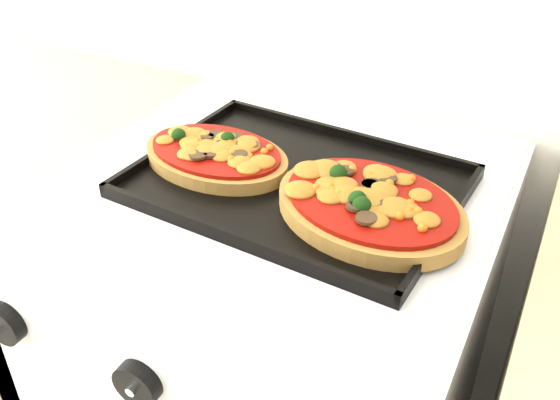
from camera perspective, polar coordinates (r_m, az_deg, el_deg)
The scene contains 7 objects.
stove at distance 1.17m, azimuth -0.21°, elevation -17.81°, with size 0.60×0.60×0.91m, color white.
control_panel at distance 0.70m, azimuth -12.52°, elevation -14.67°, with size 0.60×0.02×0.09m, color white.
knob_left at distance 0.79m, azimuth -23.87°, elevation -10.29°, with size 0.05×0.05×0.02m, color black.
knob_center at distance 0.68m, azimuth -12.89°, elevation -16.06°, with size 0.05×0.05×0.02m, color black.
baking_tray at distance 0.85m, azimuth 1.55°, elevation 1.78°, with size 0.42×0.31×0.02m, color black.
pizza_left at distance 0.88m, azimuth -5.89°, elevation 4.23°, with size 0.22×0.15×0.03m, color olive, non-canonical shape.
pizza_right at distance 0.78m, azimuth 8.24°, elevation -0.39°, with size 0.25×0.19×0.04m, color olive, non-canonical shape.
Camera 1 is at (0.29, 1.05, 1.37)m, focal length 40.00 mm.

